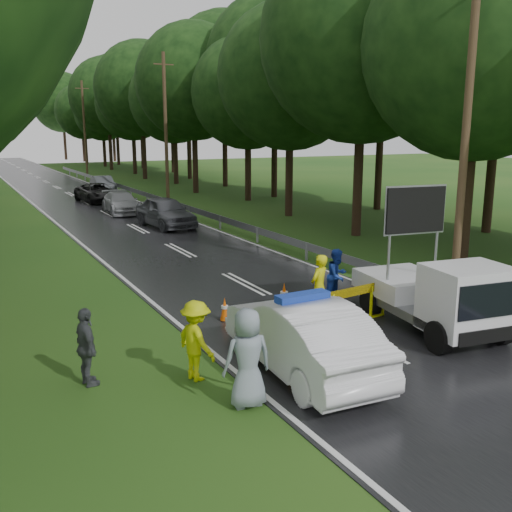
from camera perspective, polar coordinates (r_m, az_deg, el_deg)
ground at (r=13.92m, az=10.40°, el=-8.57°), size 160.00×160.00×0.00m
road at (r=41.20m, az=-16.57°, el=5.14°), size 7.00×140.00×0.02m
guardrail at (r=41.72m, az=-11.53°, el=6.23°), size 0.12×60.06×0.70m
utility_pole_near at (r=18.05m, az=20.29°, el=12.11°), size 1.40×0.24×10.00m
utility_pole_mid at (r=40.36m, az=-9.02°, el=12.55°), size 1.40×0.24×10.00m
utility_pole_far at (r=65.46m, az=-16.78°, el=12.13°), size 1.40×0.24×10.00m
police_sedan at (r=11.96m, az=4.61°, el=-8.00°), size 1.96×4.80×1.70m
work_truck at (r=14.87m, az=17.70°, el=-3.71°), size 2.56×4.64×3.52m
barrier at (r=14.98m, az=9.66°, el=-4.00°), size 2.37×0.33×0.99m
officer at (r=15.25m, az=6.32°, el=-3.08°), size 0.76×0.66×1.75m
civilian at (r=16.80m, az=8.12°, el=-1.95°), size 0.92×0.81×1.59m
bystander_left at (r=11.61m, az=-6.01°, el=-8.41°), size 0.85×1.18×1.65m
bystander_mid at (r=11.78m, az=-16.58°, el=-8.73°), size 0.49×0.97×1.59m
bystander_right at (r=10.45m, az=-0.86°, el=-10.18°), size 0.96×0.68×1.86m
queue_car_first at (r=29.93m, az=-9.04°, el=4.38°), size 2.21×4.74×1.57m
queue_car_second at (r=35.44m, az=-13.32°, el=5.21°), size 2.04×4.48×1.27m
queue_car_third at (r=41.23m, az=-15.52°, el=6.11°), size 2.61×4.90×1.31m
queue_car_fourth at (r=47.45m, az=-15.05°, el=6.93°), size 1.54×4.04×1.32m
cone_near_left at (r=11.68m, az=3.77°, el=-10.84°), size 0.33×0.33×0.69m
cone_center at (r=14.91m, az=3.25°, el=-5.52°), size 0.34×0.34×0.72m
cone_far at (r=16.17m, az=2.82°, el=-4.01°), size 0.35×0.35×0.74m
cone_left_mid at (r=15.14m, az=-3.15°, el=-5.37°), size 0.30×0.30×0.64m
cone_right at (r=17.21m, az=16.16°, el=-3.51°), size 0.34×0.34×0.72m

